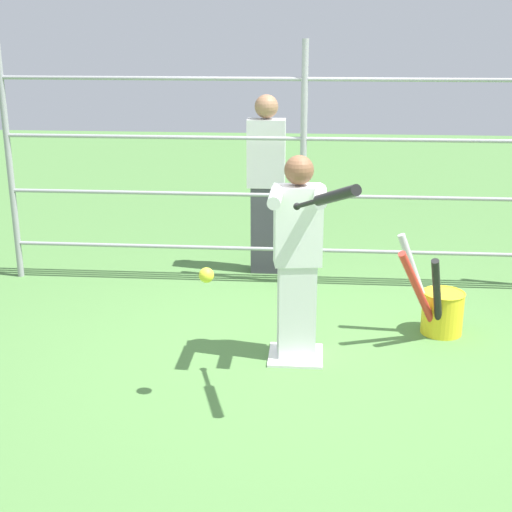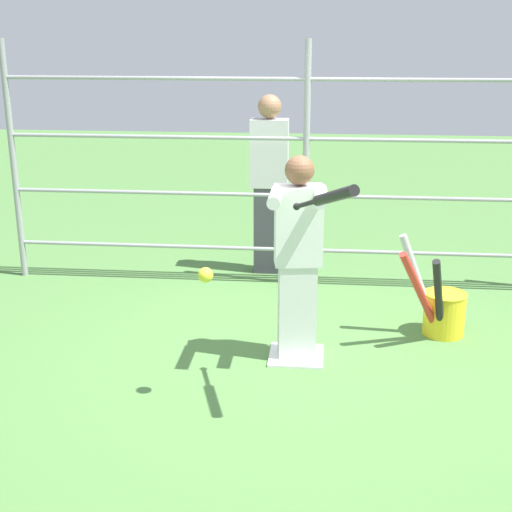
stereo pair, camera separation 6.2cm
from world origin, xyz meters
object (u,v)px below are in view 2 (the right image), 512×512
at_px(bat_bucket, 441,309).
at_px(bystander_behind_fence, 269,182).
at_px(batter, 298,253).
at_px(baseball_bat_swinging, 329,197).
at_px(softball_in_flight, 206,275).

xyz_separation_m(bat_bucket, bystander_behind_fence, (1.48, -1.44, 0.69)).
relative_size(batter, bystander_behind_fence, 0.86).
bearing_deg(bystander_behind_fence, baseball_bat_swinging, 101.53).
relative_size(baseball_bat_swinging, bystander_behind_fence, 0.41).
height_order(batter, baseball_bat_swinging, baseball_bat_swinging).
bearing_deg(baseball_bat_swinging, bat_bucket, -124.58).
height_order(batter, softball_in_flight, batter).
relative_size(softball_in_flight, bat_bucket, 0.12).
relative_size(batter, bat_bucket, 1.81).
height_order(bat_bucket, bystander_behind_fence, bystander_behind_fence).
bearing_deg(bat_bucket, batter, 25.21).
relative_size(baseball_bat_swinging, softball_in_flight, 7.51).
xyz_separation_m(batter, baseball_bat_swinging, (-0.20, 0.80, 0.59)).
distance_m(bat_bucket, bystander_behind_fence, 2.18).
bearing_deg(bat_bucket, softball_in_flight, 36.39).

